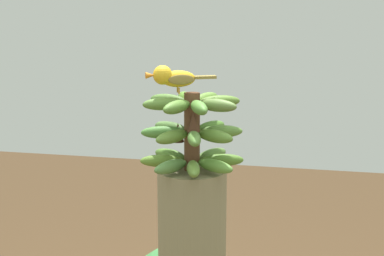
{
  "coord_description": "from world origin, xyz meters",
  "views": [
    {
      "loc": [
        -1.68,
        -0.36,
        1.59
      ],
      "look_at": [
        0.0,
        0.0,
        1.23
      ],
      "focal_mm": 57.33,
      "sensor_mm": 36.0,
      "label": 1
    }
  ],
  "objects": [
    {
      "name": "banana_bunch",
      "position": [
        -0.0,
        0.0,
        1.21
      ],
      "size": [
        0.3,
        0.3,
        0.23
      ],
      "color": "brown",
      "rests_on": "banana_tree"
    },
    {
      "name": "perched_bird",
      "position": [
        -0.02,
        0.05,
        1.37
      ],
      "size": [
        0.1,
        0.19,
        0.08
      ],
      "color": "#C68933",
      "rests_on": "banana_bunch"
    }
  ]
}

